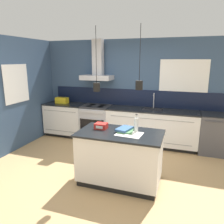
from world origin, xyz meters
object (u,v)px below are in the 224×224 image
object	(u,v)px
dishwasher	(213,134)
bottle_on_island	(136,125)
oven_range	(96,122)
book_stack	(125,130)
red_supply_box	(101,126)
yellow_toolbox	(62,100)

from	to	relation	value
dishwasher	bottle_on_island	size ratio (longest dim) A/B	2.96
oven_range	book_stack	xyz separation A→B (m)	(1.28, -1.78, 0.48)
red_supply_box	oven_range	bearing A→B (deg)	115.22
book_stack	dishwasher	bearing A→B (deg)	48.18
dishwasher	yellow_toolbox	bearing A→B (deg)	180.00
oven_range	dishwasher	bearing A→B (deg)	0.08
dishwasher	oven_range	bearing A→B (deg)	-179.92
dishwasher	red_supply_box	distance (m)	2.75
dishwasher	bottle_on_island	bearing A→B (deg)	-128.63
oven_range	yellow_toolbox	world-z (taller)	yellow_toolbox
yellow_toolbox	book_stack	bearing A→B (deg)	-37.81
red_supply_box	yellow_toolbox	world-z (taller)	yellow_toolbox
oven_range	book_stack	bearing A→B (deg)	-54.43
yellow_toolbox	dishwasher	bearing A→B (deg)	-0.00
yellow_toolbox	red_supply_box	bearing A→B (deg)	-43.67
book_stack	yellow_toolbox	xyz separation A→B (m)	(-2.31, 1.79, 0.05)
dishwasher	book_stack	size ratio (longest dim) A/B	2.53
oven_range	red_supply_box	distance (m)	2.03
book_stack	yellow_toolbox	world-z (taller)	yellow_toolbox
bottle_on_island	red_supply_box	distance (m)	0.63
bottle_on_island	yellow_toolbox	distance (m)	3.06
bottle_on_island	book_stack	size ratio (longest dim) A/B	0.85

